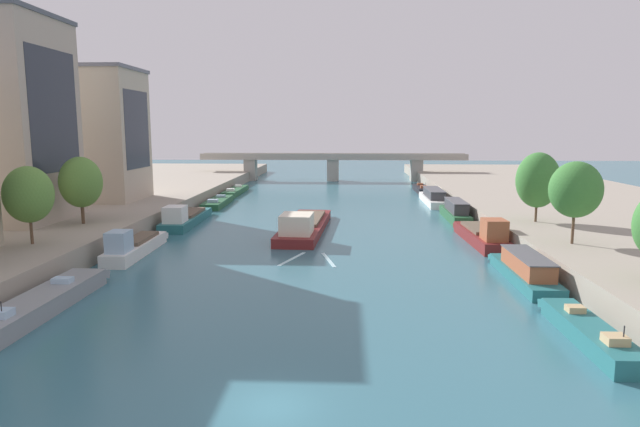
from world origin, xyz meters
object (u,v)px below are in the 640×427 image
at_px(tree_right_midway, 576,190).
at_px(bridge_far, 333,163).
at_px(tree_right_past_mid, 538,180).
at_px(tree_left_distant, 28,195).
at_px(moored_boat_left_midway, 218,202).
at_px(moored_boat_left_end, 185,218).
at_px(barge_midriver, 304,225).
at_px(moored_boat_left_lone, 40,304).
at_px(moored_boat_right_near, 455,212).
at_px(moored_boat_right_midway, 433,197).
at_px(moored_boat_right_downstream, 525,269).
at_px(moored_boat_right_lone, 589,332).
at_px(moored_boat_right_gap_after, 483,235).
at_px(tree_left_third, 81,182).
at_px(moored_boat_right_upstream, 421,189).
at_px(moored_boat_left_upstream, 235,191).
at_px(moored_boat_left_downstream, 134,246).

distance_m(tree_right_midway, bridge_far, 88.24).
bearing_deg(tree_right_past_mid, tree_left_distant, -163.70).
xyz_separation_m(tree_right_midway, tree_right_past_mid, (0.70, 12.06, -0.26)).
bearing_deg(moored_boat_left_midway, tree_left_distant, -99.53).
height_order(moored_boat_left_end, moored_boat_left_midway, moored_boat_left_end).
xyz_separation_m(barge_midriver, moored_boat_left_lone, (-16.10, -30.85, -0.29)).
bearing_deg(moored_boat_right_near, moored_boat_right_midway, 91.43).
distance_m(barge_midriver, bridge_far, 68.73).
distance_m(moored_boat_left_lone, moored_boat_right_near, 55.10).
relative_size(moored_boat_left_end, bridge_far, 0.26).
relative_size(moored_boat_right_downstream, tree_left_distant, 1.86).
bearing_deg(moored_boat_right_downstream, moored_boat_right_lone, -91.59).
height_order(moored_boat_left_midway, moored_boat_right_lone, moored_boat_right_lone).
relative_size(moored_boat_left_lone, tree_right_past_mid, 2.08).
bearing_deg(moored_boat_right_lone, moored_boat_right_downstream, 88.41).
xyz_separation_m(moored_boat_right_gap_after, tree_left_third, (-44.36, -2.07, 5.87)).
xyz_separation_m(moored_boat_right_midway, tree_left_distant, (-43.49, -46.40, 5.76)).
bearing_deg(tree_left_distant, moored_boat_left_midway, 80.47).
height_order(moored_boat_right_near, moored_boat_right_upstream, moored_boat_right_near).
relative_size(moored_boat_right_gap_after, tree_right_past_mid, 1.93).
xyz_separation_m(moored_boat_left_upstream, moored_boat_right_gap_after, (37.01, -45.94, 0.48)).
relative_size(moored_boat_right_gap_after, moored_boat_right_midway, 0.92).
xyz_separation_m(moored_boat_left_upstream, moored_boat_right_downstream, (36.87, -61.25, 0.47)).
distance_m(moored_boat_right_lone, moored_boat_right_gap_after, 28.68).
bearing_deg(moored_boat_left_end, moored_boat_right_upstream, 47.60).
xyz_separation_m(moored_boat_left_downstream, moored_boat_left_upstream, (-0.36, 53.32, -0.42)).
bearing_deg(barge_midriver, tree_left_distant, -141.28).
bearing_deg(moored_boat_left_end, tree_right_past_mid, -12.00).
distance_m(moored_boat_left_lone, moored_boat_left_upstream, 71.06).
bearing_deg(tree_left_distant, moored_boat_right_downstream, -2.92).
height_order(moored_boat_left_downstream, moored_boat_right_upstream, moored_boat_left_downstream).
distance_m(moored_boat_left_lone, moored_boat_left_end, 35.81).
xyz_separation_m(moored_boat_left_downstream, moored_boat_right_near, (36.72, 23.47, 0.24)).
bearing_deg(moored_boat_left_lone, moored_boat_left_downstream, 90.50).
xyz_separation_m(moored_boat_right_upstream, tree_left_distant, (-43.78, -63.87, 6.24)).
bearing_deg(barge_midriver, moored_boat_right_upstream, 65.72).
distance_m(moored_boat_right_midway, tree_left_distant, 63.85).
relative_size(moored_boat_left_midway, tree_right_midway, 1.90).
bearing_deg(moored_boat_right_upstream, moored_boat_right_lone, -90.32).
bearing_deg(moored_boat_left_end, barge_midriver, -16.93).
xyz_separation_m(moored_boat_right_near, bridge_far, (-18.61, 58.26, 3.10)).
relative_size(moored_boat_right_midway, tree_right_past_mid, 2.08).
relative_size(moored_boat_right_upstream, tree_left_third, 1.65).
relative_size(moored_boat_left_midway, moored_boat_right_gap_after, 0.95).
height_order(moored_boat_left_end, tree_left_distant, tree_left_distant).
bearing_deg(tree_left_distant, moored_boat_right_gap_after, 16.61).
xyz_separation_m(moored_boat_left_end, tree_left_distant, (-7.17, -23.77, 5.92)).
height_order(moored_boat_right_downstream, moored_boat_right_gap_after, moored_boat_right_gap_after).
relative_size(moored_boat_right_downstream, tree_right_past_mid, 1.70).
height_order(moored_boat_left_lone, tree_right_past_mid, tree_right_past_mid).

